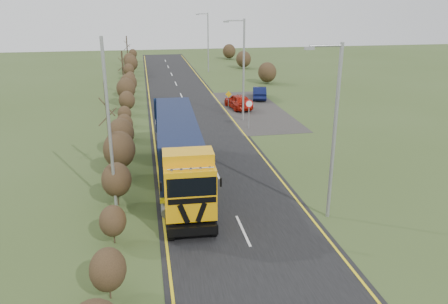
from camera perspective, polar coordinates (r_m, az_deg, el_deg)
ground at (r=24.83m, az=0.42°, el=-5.80°), size 160.00×160.00×0.00m
road at (r=34.03m, az=-2.78°, el=1.22°), size 8.00×120.00×0.02m
layby at (r=44.70m, az=3.74°, el=5.58°), size 6.00×18.00×0.02m
lane_markings at (r=33.73m, az=-2.71°, el=1.10°), size 7.52×116.00×0.01m
hedgerow at (r=31.31m, az=-13.23°, el=2.21°), size 2.24×102.04×6.05m
lorry at (r=25.77m, az=-5.93°, el=0.41°), size 2.76×14.21×3.94m
car_red_hatchback at (r=44.87m, az=1.88°, el=6.63°), size 2.46×4.66×1.51m
car_blue_sedan at (r=49.61m, az=4.65°, el=7.72°), size 2.40×4.43×1.39m
streetlight_near at (r=21.49m, az=14.05°, el=3.25°), size 1.86×0.18×8.72m
streetlight_mid at (r=39.56m, az=2.43°, el=11.15°), size 1.92×0.18×9.03m
streetlight_far at (r=68.30m, az=-2.18°, el=14.41°), size 1.87×0.18×8.79m
left_pole at (r=22.29m, az=-14.74°, el=2.89°), size 0.16×0.16×8.94m
speed_sign at (r=37.34m, az=3.28°, el=5.73°), size 0.71×0.10×2.57m
warning_board at (r=45.10m, az=0.59°, el=7.10°), size 0.67×0.11×1.76m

